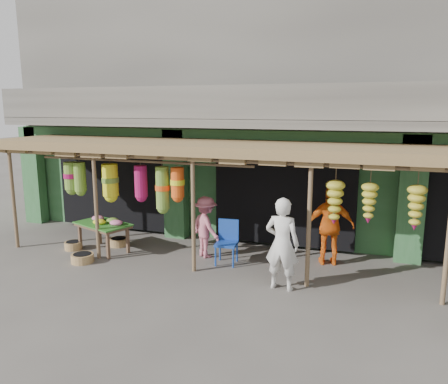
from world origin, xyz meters
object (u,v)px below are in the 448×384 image
(person_front, at_px, (282,244))
(blue_chair, at_px, (227,239))
(person_shopper, at_px, (206,227))
(flower_table, at_px, (104,225))
(person_vendor, at_px, (330,226))

(person_front, bearing_deg, blue_chair, -30.98)
(person_front, bearing_deg, person_shopper, -26.90)
(flower_table, xyz_separation_m, person_shopper, (2.57, 0.47, 0.06))
(flower_table, distance_m, person_vendor, 5.54)
(person_shopper, bearing_deg, blue_chair, -164.55)
(blue_chair, bearing_deg, person_front, -40.96)
(person_vendor, relative_size, person_shopper, 1.22)
(person_vendor, bearing_deg, person_front, 53.58)
(flower_table, bearing_deg, person_front, 9.81)
(blue_chair, relative_size, person_shopper, 0.68)
(person_front, distance_m, person_shopper, 2.50)
(person_vendor, bearing_deg, flower_table, -3.48)
(flower_table, xyz_separation_m, person_vendor, (5.46, 0.94, 0.23))
(person_front, height_order, person_vendor, person_front)
(blue_chair, distance_m, person_front, 1.88)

